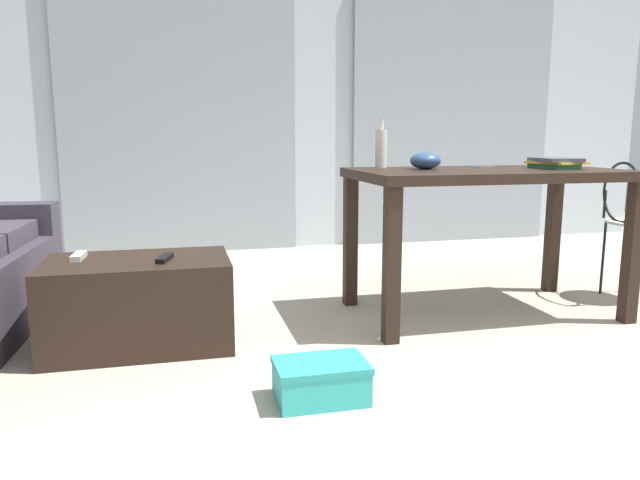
% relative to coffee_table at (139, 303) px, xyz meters
% --- Properties ---
extents(ground_plane, '(8.60, 8.60, 0.00)m').
position_rel_coffee_table_xyz_m(ground_plane, '(1.45, 0.16, -0.20)').
color(ground_plane, '#B2A893').
extents(wall_back, '(6.30, 0.10, 2.68)m').
position_rel_coffee_table_xyz_m(wall_back, '(1.45, 2.35, 1.13)').
color(wall_back, silver).
rests_on(wall_back, ground).
extents(curtains, '(4.30, 0.03, 2.28)m').
position_rel_coffee_table_xyz_m(curtains, '(1.45, 2.27, 0.94)').
color(curtains, '#99A3AD').
rests_on(curtains, ground).
extents(coffee_table, '(0.82, 0.51, 0.41)m').
position_rel_coffee_table_xyz_m(coffee_table, '(0.00, 0.00, 0.00)').
color(coffee_table, black).
rests_on(coffee_table, ground).
extents(craft_table, '(1.41, 0.77, 0.79)m').
position_rel_coffee_table_xyz_m(craft_table, '(1.80, 0.09, 0.48)').
color(craft_table, black).
rests_on(craft_table, ground).
extents(wire_chair, '(0.36, 0.37, 0.82)m').
position_rel_coffee_table_xyz_m(wire_chair, '(2.77, 0.15, 0.32)').
color(wire_chair, silver).
rests_on(wire_chair, ground).
extents(bottle_near, '(0.06, 0.06, 0.26)m').
position_rel_coffee_table_xyz_m(bottle_near, '(1.31, 0.39, 0.69)').
color(bottle_near, beige).
rests_on(bottle_near, craft_table).
extents(bowl, '(0.16, 0.16, 0.09)m').
position_rel_coffee_table_xyz_m(bowl, '(1.48, 0.19, 0.63)').
color(bowl, '#2D4C7A').
rests_on(bowl, craft_table).
extents(book_stack, '(0.27, 0.30, 0.06)m').
position_rel_coffee_table_xyz_m(book_stack, '(2.19, 0.08, 0.62)').
color(book_stack, '#2D7F56').
rests_on(book_stack, craft_table).
extents(scissors, '(0.12, 0.06, 0.00)m').
position_rel_coffee_table_xyz_m(scissors, '(1.87, 0.30, 0.59)').
color(scissors, '#9EA0A5').
rests_on(scissors, craft_table).
extents(tv_remote_primary, '(0.08, 0.17, 0.02)m').
position_rel_coffee_table_xyz_m(tv_remote_primary, '(0.12, -0.06, 0.22)').
color(tv_remote_primary, black).
rests_on(tv_remote_primary, coffee_table).
extents(tv_remote_secondary, '(0.06, 0.16, 0.03)m').
position_rel_coffee_table_xyz_m(tv_remote_secondary, '(-0.26, 0.07, 0.22)').
color(tv_remote_secondary, '#B7B7B2').
rests_on(tv_remote_secondary, coffee_table).
extents(shoebox, '(0.34, 0.23, 0.15)m').
position_rel_coffee_table_xyz_m(shoebox, '(0.68, -0.76, -0.13)').
color(shoebox, '#33B2AD').
rests_on(shoebox, ground).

